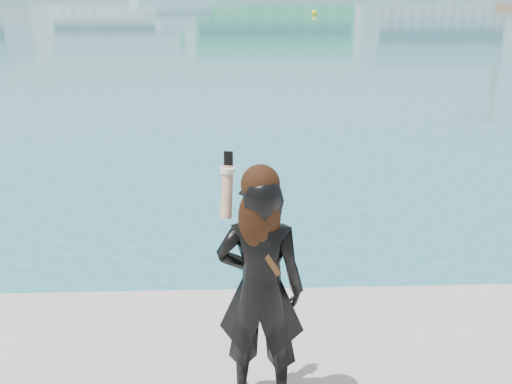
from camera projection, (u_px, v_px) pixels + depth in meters
buoy_extra at (314, 15)px, 53.08m from camera, size 0.50×0.50×0.50m
woman at (260, 283)px, 4.01m from camera, size 0.61×0.45×1.61m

